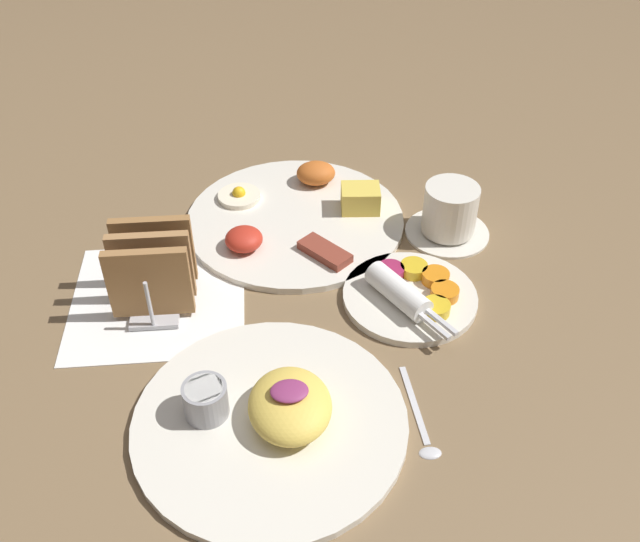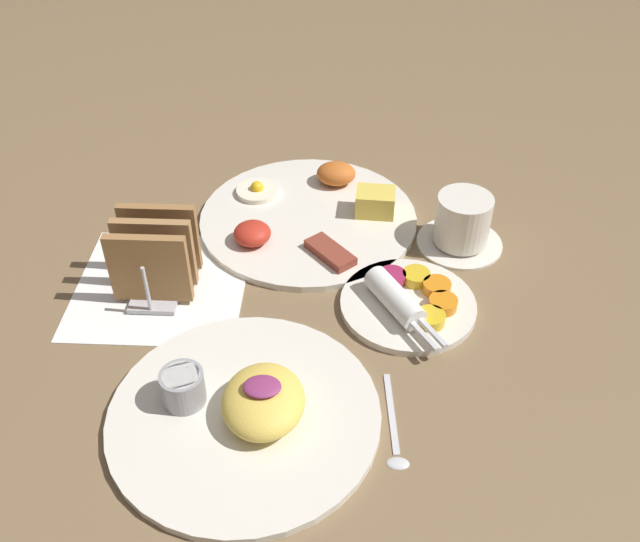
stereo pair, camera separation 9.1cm
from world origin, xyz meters
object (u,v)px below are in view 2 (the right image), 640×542
object	(u,v)px
plate_breakfast	(311,215)
coffee_cup	(462,223)
plate_foreground	(246,409)
toast_rack	(155,256)
plate_condiments	(408,301)

from	to	relation	value
plate_breakfast	coffee_cup	world-z (taller)	coffee_cup
plate_foreground	toast_rack	world-z (taller)	toast_rack
toast_rack	coffee_cup	distance (m)	0.42
toast_rack	coffee_cup	size ratio (longest dim) A/B	0.97
plate_condiments	plate_foreground	bearing A→B (deg)	-135.15
plate_foreground	plate_condiments	bearing A→B (deg)	44.85
plate_breakfast	plate_foreground	world-z (taller)	plate_foreground
plate_breakfast	coffee_cup	xyz separation A→B (m)	(0.21, -0.05, 0.03)
toast_rack	plate_breakfast	bearing A→B (deg)	39.59
plate_foreground	coffee_cup	size ratio (longest dim) A/B	2.46
plate_condiments	toast_rack	distance (m)	0.33
plate_breakfast	plate_foreground	xyz separation A→B (m)	(-0.05, -0.37, 0.00)
plate_foreground	toast_rack	distance (m)	0.25
coffee_cup	plate_foreground	bearing A→B (deg)	-129.50
plate_foreground	plate_breakfast	bearing A→B (deg)	82.31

